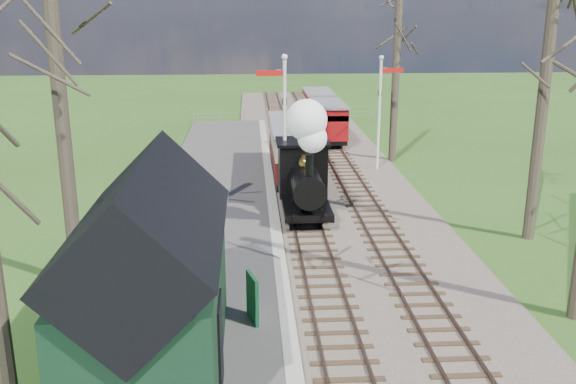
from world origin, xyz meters
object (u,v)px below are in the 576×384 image
(station_shed, at_px, (151,279))
(semaphore_near, at_px, (283,121))
(sign_board, at_px, (253,298))
(coach, at_px, (294,147))
(red_carriage_a, at_px, (328,121))
(red_carriage_b, at_px, (318,107))
(person, at_px, (214,291))
(locomotive, at_px, (305,166))
(bench, at_px, (202,343))
(semaphore_far, at_px, (381,104))

(station_shed, xyz_separation_m, semaphore_near, (3.53, 12.00, 1.35))
(sign_board, bearing_deg, coach, 81.90)
(red_carriage_a, bearing_deg, coach, -108.02)
(red_carriage_a, distance_m, red_carriage_b, 5.50)
(station_shed, relative_size, red_carriage_a, 1.34)
(coach, xyz_separation_m, red_carriage_b, (2.60, 13.49, -0.19))
(red_carriage_b, relative_size, person, 3.30)
(semaphore_near, relative_size, coach, 0.83)
(red_carriage_a, height_order, sign_board, red_carriage_a)
(coach, distance_m, sign_board, 14.83)
(sign_board, relative_size, person, 0.88)
(red_carriage_a, xyz_separation_m, red_carriage_b, (0.00, 5.50, 0.00))
(red_carriage_a, bearing_deg, locomotive, -100.52)
(semaphore_near, distance_m, bench, 12.37)
(semaphore_far, bearing_deg, red_carriage_a, 105.02)
(coach, distance_m, person, 14.73)
(locomotive, bearing_deg, semaphore_far, 59.51)
(locomotive, height_order, coach, locomotive)
(semaphore_far, xyz_separation_m, red_carriage_b, (-1.77, 12.11, -1.96))
(coach, bearing_deg, locomotive, -90.11)
(station_shed, height_order, person, station_shed)
(locomotive, relative_size, red_carriage_a, 1.00)
(red_carriage_b, height_order, bench, red_carriage_b)
(sign_board, bearing_deg, red_carriage_b, 80.55)
(locomotive, bearing_deg, red_carriage_a, 79.48)
(semaphore_far, distance_m, locomotive, 8.72)
(station_shed, xyz_separation_m, coach, (4.30, 16.62, -0.69))
(coach, relative_size, bench, 6.06)
(semaphore_near, xyz_separation_m, coach, (0.77, 4.62, -2.04))
(station_shed, distance_m, bench, 2.03)
(station_shed, distance_m, semaphore_near, 12.58)
(red_carriage_a, distance_m, person, 23.10)
(sign_board, distance_m, bench, 2.07)
(red_carriage_b, height_order, sign_board, red_carriage_b)
(bench, height_order, person, person)
(semaphore_far, relative_size, sign_board, 4.58)
(station_shed, height_order, locomotive, station_shed)
(semaphore_near, xyz_separation_m, locomotive, (0.76, -1.45, -1.46))
(semaphore_far, relative_size, bench, 4.61)
(semaphore_near, distance_m, semaphore_far, 7.91)
(bench, bearing_deg, station_shed, -164.22)
(red_carriage_b, bearing_deg, station_shed, -102.90)
(semaphore_far, height_order, locomotive, semaphore_far)
(person, bearing_deg, semaphore_far, -27.60)
(semaphore_far, distance_m, sign_board, 17.48)
(locomotive, xyz_separation_m, sign_board, (-2.07, -8.60, -1.33))
(red_carriage_b, bearing_deg, red_carriage_a, -90.00)
(coach, bearing_deg, red_carriage_b, 79.09)
(bench, relative_size, person, 0.87)
(locomotive, height_order, person, locomotive)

